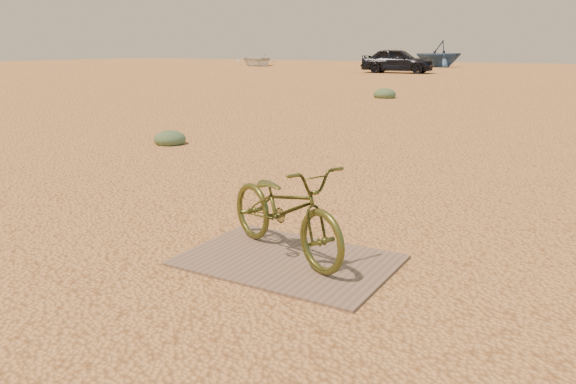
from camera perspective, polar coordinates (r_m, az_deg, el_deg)
The scene contains 8 objects.
ground at distance 4.17m, azimuth -6.28°, elevation -8.93°, with size 120.00×120.00×0.00m, color tan.
plywood_board at distance 4.48m, azimuth 0.00°, elevation -6.94°, with size 1.63×1.14×0.02m, color #775D4C.
bicycle at distance 4.46m, azimuth -0.29°, elevation -1.69°, with size 0.51×1.46×0.77m, color #484C1D.
car at distance 37.57m, azimuth 11.08°, elevation 12.97°, with size 1.83×4.55×1.55m, color black.
boat_near_left at distance 51.17m, azimuth -3.24°, elevation 13.29°, with size 3.71×5.19×1.07m, color silver.
boat_far_left at distance 48.91m, azimuth 15.08°, elevation 13.42°, with size 3.57×4.13×2.18m, color #335076.
kale_a at distance 10.07m, azimuth -11.88°, elevation 4.79°, with size 0.56×0.56×0.31m, color #58774F.
kale_c at distance 19.15m, azimuth 9.77°, elevation 9.40°, with size 0.75×0.75×0.41m, color #58774F.
Camera 1 is at (2.30, -3.05, 1.66)m, focal length 35.00 mm.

